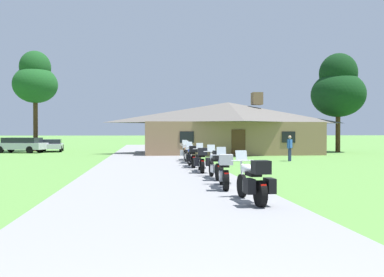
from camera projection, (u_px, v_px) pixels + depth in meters
The scene contains 15 objects.
ground_plane at pixel (155, 167), 21.64m from camera, with size 500.00×500.00×0.00m, color #56893D.
asphalt_driveway at pixel (156, 169), 19.66m from camera, with size 6.40×80.00×0.06m, color gray.
motorcycle_white_nearest_to_camera at pixel (254, 182), 10.04m from camera, with size 0.79×2.08×1.30m.
motorcycle_blue_second_in_row at pixel (224, 171), 12.82m from camera, with size 0.69×2.08×1.30m.
motorcycle_silver_third_in_row at pixel (215, 164), 15.43m from camera, with size 0.66×2.08×1.30m.
motorcycle_yellow_fourth_in_row at pixel (201, 160), 18.03m from camera, with size 0.78×2.08×1.30m.
motorcycle_blue_fifth_in_row at pixel (192, 157), 20.65m from camera, with size 0.73×2.08×1.30m.
motorcycle_orange_sixth_in_row at pixel (188, 153), 23.65m from camera, with size 0.66×2.08×1.30m.
motorcycle_red_farthest_in_row at pixel (185, 152), 26.04m from camera, with size 0.77×2.08×1.30m.
stone_lodge at pixel (228, 127), 35.48m from camera, with size 15.61×8.42×5.46m.
bystander_blue_shirt_near_lodge at pixel (290, 147), 25.82m from camera, with size 0.41×0.43×1.67m.
tree_right_of_lodge at pixel (338, 88), 38.13m from camera, with size 5.08×5.08×9.46m.
tree_left_far at pixel (35, 80), 39.44m from camera, with size 4.30×4.30×9.96m.
parked_silver_suv_far_left at pixel (21, 144), 36.58m from camera, with size 4.91×2.90×1.40m.
parked_silver_sedan_far_left at pixel (52, 145), 38.97m from camera, with size 2.40×4.41×1.20m.
Camera 1 is at (-0.56, -1.71, 1.84)m, focal length 37.25 mm.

